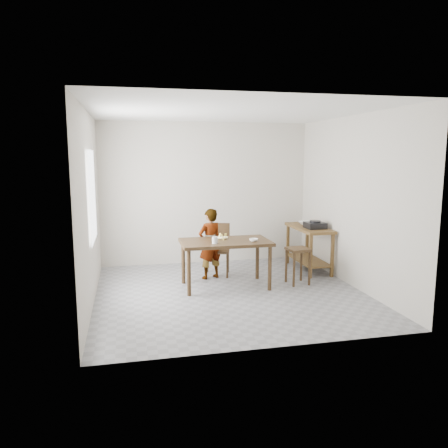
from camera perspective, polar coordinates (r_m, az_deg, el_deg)
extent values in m
cube|color=gray|center=(6.78, 0.75, -9.07)|extent=(4.00, 4.00, 0.04)
cube|color=white|center=(6.48, 0.80, 14.65)|extent=(4.00, 4.00, 0.04)
cube|color=beige|center=(8.46, -2.40, 4.02)|extent=(4.00, 0.04, 2.70)
cube|color=beige|center=(4.56, 6.63, -0.28)|extent=(4.00, 0.04, 2.70)
cube|color=beige|center=(6.34, -17.31, 1.96)|extent=(0.04, 4.00, 2.70)
cube|color=beige|center=(7.22, 16.58, 2.80)|extent=(0.04, 4.00, 2.70)
cube|color=white|center=(6.51, -16.80, 3.49)|extent=(0.02, 1.10, 1.30)
imported|color=silver|center=(7.38, -1.86, -2.59)|extent=(0.51, 0.43, 1.20)
cylinder|color=silver|center=(6.63, -1.21, -2.13)|extent=(0.11, 0.11, 0.11)
imported|color=white|center=(6.83, 3.88, -2.09)|extent=(0.14, 0.14, 0.04)
imported|color=white|center=(8.30, 10.47, 0.16)|extent=(0.25, 0.25, 0.06)
cube|color=black|center=(7.87, 11.81, -0.17)|extent=(0.33, 0.33, 0.11)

